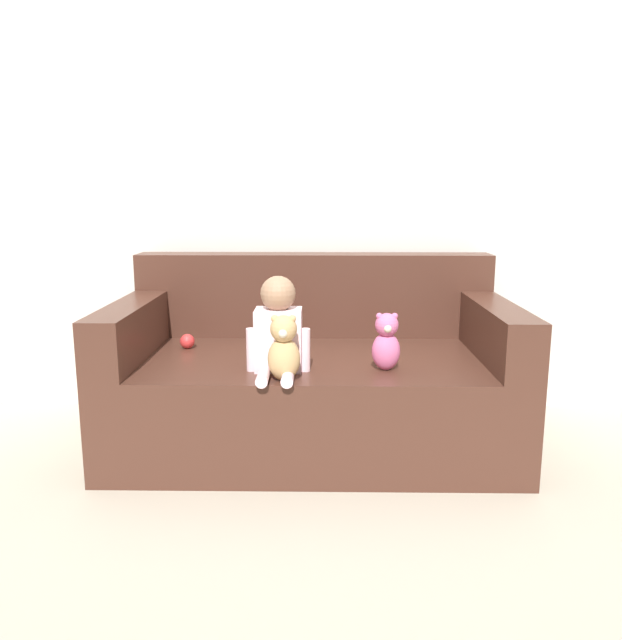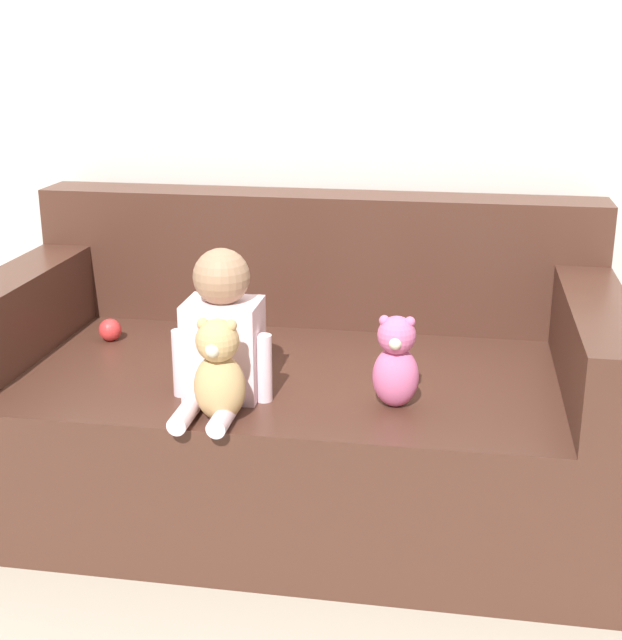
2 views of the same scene
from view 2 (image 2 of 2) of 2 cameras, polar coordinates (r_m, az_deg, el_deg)
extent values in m
plane|color=#B7AD99|center=(2.70, -0.99, -11.27)|extent=(12.00, 12.00, 0.00)
cube|color=silver|center=(2.91, 1.03, 17.66)|extent=(8.00, 0.05, 2.60)
cube|color=#47281E|center=(2.60, -1.02, -7.16)|extent=(1.76, 0.97, 0.43)
cube|color=#47281E|center=(2.82, 0.41, 3.98)|extent=(1.76, 0.18, 0.41)
cube|color=#47281E|center=(2.73, -17.78, 0.71)|extent=(0.16, 0.97, 0.24)
cube|color=#47281E|center=(2.46, 17.57, -1.16)|extent=(0.16, 0.97, 0.24)
cube|color=silver|center=(2.27, -5.61, -1.83)|extent=(0.19, 0.15, 0.25)
sphere|color=#A37A5B|center=(2.21, -5.76, 2.78)|extent=(0.14, 0.14, 0.14)
cylinder|color=silver|center=(2.17, -7.88, -5.77)|extent=(0.05, 0.19, 0.05)
cylinder|color=silver|center=(2.15, -5.47, -5.97)|extent=(0.05, 0.19, 0.05)
cylinder|color=silver|center=(2.29, -8.33, -2.74)|extent=(0.04, 0.04, 0.18)
cylinder|color=silver|center=(2.24, -3.05, -3.09)|extent=(0.04, 0.04, 0.18)
ellipsoid|color=tan|center=(2.14, -5.86, -4.31)|extent=(0.13, 0.10, 0.17)
sphere|color=tan|center=(2.09, -6.01, -1.32)|extent=(0.10, 0.10, 0.10)
sphere|color=tan|center=(2.08, -6.94, -0.26)|extent=(0.03, 0.03, 0.03)
sphere|color=tan|center=(2.07, -5.15, -0.36)|extent=(0.03, 0.03, 0.03)
sphere|color=beige|center=(2.05, -6.31, -1.90)|extent=(0.04, 0.04, 0.04)
ellipsoid|color=#DB6699|center=(2.22, 5.43, -3.63)|extent=(0.12, 0.09, 0.16)
sphere|color=#DB6699|center=(2.17, 5.50, -0.97)|extent=(0.09, 0.09, 0.09)
sphere|color=#DB6699|center=(2.16, 4.72, -0.04)|extent=(0.03, 0.03, 0.03)
sphere|color=#DB6699|center=(2.16, 6.35, -0.12)|extent=(0.03, 0.03, 0.03)
sphere|color=beige|center=(2.14, 5.42, -1.48)|extent=(0.03, 0.03, 0.03)
sphere|color=red|center=(2.75, -12.73, -0.62)|extent=(0.07, 0.07, 0.07)
camera|label=1|loc=(0.60, -118.89, -28.21)|focal=35.00mm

